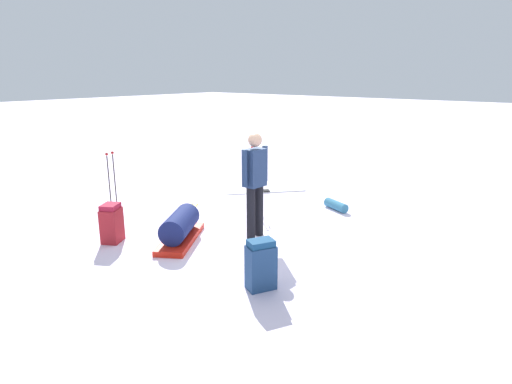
{
  "coord_description": "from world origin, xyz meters",
  "views": [
    {
      "loc": [
        5.37,
        4.31,
        2.59
      ],
      "look_at": [
        0.0,
        0.0,
        0.7
      ],
      "focal_mm": 30.52,
      "sensor_mm": 36.0,
      "label": 1
    }
  ],
  "objects": [
    {
      "name": "ground_plane",
      "position": [
        0.0,
        0.0,
        0.0
      ],
      "size": [
        80.0,
        80.0,
        0.0
      ],
      "primitive_type": "plane",
      "color": "white"
    },
    {
      "name": "ski_pair_far",
      "position": [
        0.31,
        -1.5,
        0.01
      ],
      "size": [
        1.65,
        1.14,
        0.05
      ],
      "color": "gold",
      "rests_on": "ground_plane"
    },
    {
      "name": "sleeping_mat_rolled",
      "position": [
        -1.95,
        0.44,
        0.09
      ],
      "size": [
        0.38,
        0.58,
        0.18
      ],
      "primitive_type": "cylinder",
      "rotation": [
        0.0,
        1.57,
        4.3
      ],
      "color": "teal",
      "rests_on": "ground_plane"
    },
    {
      "name": "backpack_large_dark",
      "position": [
        1.51,
        1.29,
        0.31
      ],
      "size": [
        0.41,
        0.36,
        0.64
      ],
      "color": "navy",
      "rests_on": "ground_plane"
    },
    {
      "name": "ski_poles_planted_far",
      "position": [
        1.17,
        -2.32,
        0.71
      ],
      "size": [
        0.21,
        0.11,
        1.27
      ],
      "color": "#262126",
      "rests_on": "ground_plane"
    },
    {
      "name": "ski_pair_near",
      "position": [
        -2.13,
        -1.41,
        0.01
      ],
      "size": [
        1.48,
        1.31,
        0.05
      ],
      "color": "silver",
      "rests_on": "ground_plane"
    },
    {
      "name": "skier_standing",
      "position": [
        0.16,
        0.11,
        0.95
      ],
      "size": [
        0.57,
        0.24,
        1.7
      ],
      "color": "black",
      "rests_on": "ground_plane"
    },
    {
      "name": "ski_poles_planted_near",
      "position": [
        -1.2,
        -1.03,
        0.68
      ],
      "size": [
        0.18,
        0.1,
        1.22
      ],
      "color": "black",
      "rests_on": "ground_plane"
    },
    {
      "name": "gear_sled",
      "position": [
        1.07,
        -0.68,
        0.22
      ],
      "size": [
        1.38,
        1.09,
        0.49
      ],
      "color": "red",
      "rests_on": "ground_plane"
    },
    {
      "name": "backpack_bright",
      "position": [
        1.76,
        -1.5,
        0.3
      ],
      "size": [
        0.41,
        0.39,
        0.62
      ],
      "color": "maroon",
      "rests_on": "ground_plane"
    }
  ]
}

